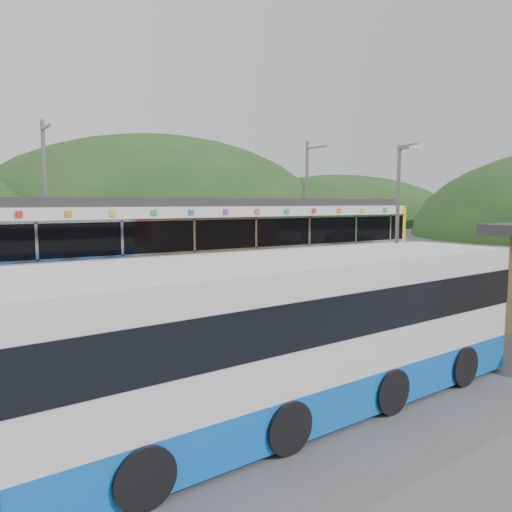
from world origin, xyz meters
TOP-DOWN VIEW (x-y plane):
  - ground at (0.00, 0.00)m, footprint 120.00×120.00m
  - hills at (6.19, 5.29)m, footprint 146.00×149.00m
  - platform at (0.00, 3.30)m, footprint 26.00×3.20m
  - yellow_line at (0.00, 2.00)m, footprint 26.00×0.10m
  - train at (0.46, 6.00)m, footprint 20.44×3.01m
  - catenary_mast_west at (-7.00, 8.56)m, footprint 0.18×1.80m
  - catenary_mast_east at (7.00, 8.56)m, footprint 0.18×1.80m
  - bus at (-5.79, -7.43)m, footprint 9.79×2.90m
  - lamp_post at (1.44, -3.20)m, footprint 0.38×0.99m

SIDE VIEW (x-z plane):
  - ground at x=0.00m, z-range 0.00..0.00m
  - hills at x=6.19m, z-range -13.00..13.00m
  - platform at x=0.00m, z-range 0.00..0.30m
  - yellow_line at x=0.00m, z-range 0.30..0.31m
  - bus at x=-5.79m, z-range -0.05..2.59m
  - train at x=0.46m, z-range 0.19..3.93m
  - lamp_post at x=1.44m, z-range 0.54..5.90m
  - catenary_mast_west at x=-7.00m, z-range 0.15..7.15m
  - catenary_mast_east at x=7.00m, z-range 0.15..7.15m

